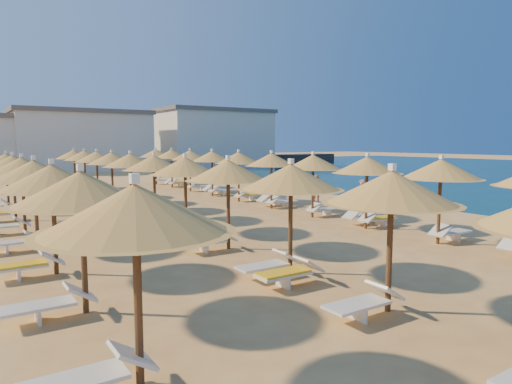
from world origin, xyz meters
TOP-DOWN VIEW (x-y plane):
  - ground at (0.00, 0.00)m, footprint 220.00×220.00m
  - jetty at (27.75, 45.51)m, footprint 30.26×7.41m
  - hotel_blocks at (4.12, 45.21)m, footprint 48.28×9.48m
  - parasol_row_east at (2.79, 5.11)m, footprint 2.81×39.37m
  - parasol_row_west at (-3.59, 5.11)m, footprint 2.81×39.37m
  - parasol_row_inland at (-8.85, 3.45)m, footprint 2.81×22.75m
  - loungers at (-1.92, 4.64)m, footprint 14.81×37.16m
  - beachgoer_c at (5.58, 6.43)m, footprint 1.08×0.71m
  - beachgoer_a at (5.81, 3.26)m, footprint 0.49×0.66m

SIDE VIEW (x-z plane):
  - ground at x=0.00m, z-range 0.00..0.00m
  - loungers at x=-1.92m, z-range 0.01..0.67m
  - jetty at x=27.75m, z-range 0.00..1.50m
  - beachgoer_a at x=5.81m, z-range 0.00..1.65m
  - beachgoer_c at x=5.58m, z-range 0.00..1.71m
  - parasol_row_east at x=2.79m, z-range 1.00..4.05m
  - parasol_row_west at x=-3.59m, z-range 1.00..4.05m
  - parasol_row_inland at x=-8.85m, z-range 1.00..4.05m
  - hotel_blocks at x=4.12m, z-range -0.35..7.75m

